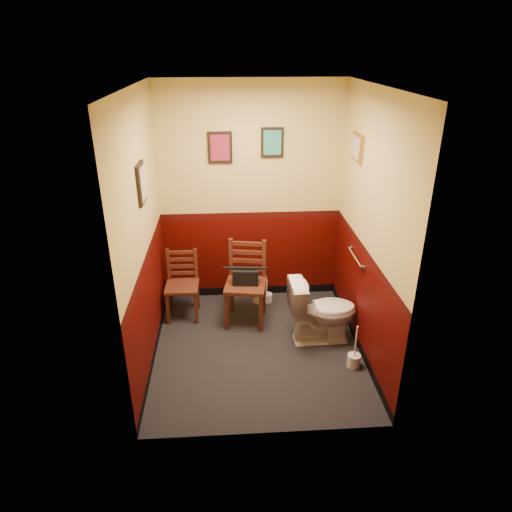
% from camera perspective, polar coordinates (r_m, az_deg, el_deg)
% --- Properties ---
extents(floor, '(2.20, 2.40, 0.00)m').
position_cam_1_polar(floor, '(5.10, 0.19, -11.45)').
color(floor, black).
rests_on(floor, ground).
extents(ceiling, '(2.20, 2.40, 0.00)m').
position_cam_1_polar(ceiling, '(4.11, 0.25, 20.42)').
color(ceiling, silver).
rests_on(ceiling, ground).
extents(wall_back, '(2.20, 0.00, 2.70)m').
position_cam_1_polar(wall_back, '(5.56, -0.67, 7.42)').
color(wall_back, '#3A0502').
rests_on(wall_back, ground).
extents(wall_front, '(2.20, 0.00, 2.70)m').
position_cam_1_polar(wall_front, '(3.35, 1.68, -5.04)').
color(wall_front, '#3A0502').
rests_on(wall_front, ground).
extents(wall_left, '(0.00, 2.40, 2.70)m').
position_cam_1_polar(wall_left, '(4.49, -13.93, 2.30)').
color(wall_left, '#3A0502').
rests_on(wall_left, ground).
extents(wall_right, '(0.00, 2.40, 2.70)m').
position_cam_1_polar(wall_right, '(4.63, 13.93, 3.01)').
color(wall_right, '#3A0502').
rests_on(wall_right, ground).
extents(grab_bar, '(0.05, 0.56, 0.06)m').
position_cam_1_polar(grab_bar, '(5.00, 12.32, -0.17)').
color(grab_bar, silver).
rests_on(grab_bar, wall_right).
extents(framed_print_back_a, '(0.28, 0.04, 0.36)m').
position_cam_1_polar(framed_print_back_a, '(5.38, -4.52, 13.36)').
color(framed_print_back_a, black).
rests_on(framed_print_back_a, wall_back).
extents(framed_print_back_b, '(0.26, 0.04, 0.34)m').
position_cam_1_polar(framed_print_back_b, '(5.40, 2.04, 14.00)').
color(framed_print_back_b, black).
rests_on(framed_print_back_b, wall_back).
extents(framed_print_left, '(0.04, 0.30, 0.38)m').
position_cam_1_polar(framed_print_left, '(4.42, -14.13, 8.79)').
color(framed_print_left, black).
rests_on(framed_print_left, wall_left).
extents(framed_print_right, '(0.04, 0.34, 0.28)m').
position_cam_1_polar(framed_print_right, '(4.98, 12.54, 13.11)').
color(framed_print_right, olive).
rests_on(framed_print_right, wall_right).
extents(toilet, '(0.77, 0.45, 0.74)m').
position_cam_1_polar(toilet, '(5.09, 8.27, -6.81)').
color(toilet, white).
rests_on(toilet, floor).
extents(toilet_brush, '(0.14, 0.14, 0.49)m').
position_cam_1_polar(toilet_brush, '(4.91, 12.13, -12.55)').
color(toilet_brush, silver).
rests_on(toilet_brush, floor).
extents(chair_left, '(0.39, 0.39, 0.82)m').
position_cam_1_polar(chair_left, '(5.53, -9.19, -3.56)').
color(chair_left, '#512518').
rests_on(chair_left, floor).
extents(chair_right, '(0.53, 0.53, 0.98)m').
position_cam_1_polar(chair_right, '(5.33, -1.25, -3.42)').
color(chair_right, '#512518').
rests_on(chair_right, floor).
extents(handbag, '(0.30, 0.17, 0.21)m').
position_cam_1_polar(handbag, '(5.24, -1.31, -2.56)').
color(handbag, black).
rests_on(handbag, chair_right).
extents(tp_stack, '(0.25, 0.15, 0.33)m').
position_cam_1_polar(tp_stack, '(5.85, 0.81, -4.59)').
color(tp_stack, silver).
rests_on(tp_stack, floor).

